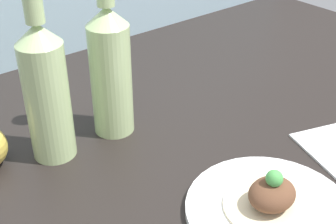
# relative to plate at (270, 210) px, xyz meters

# --- Properties ---
(ground_plane) EXTENTS (1.80, 1.10, 0.04)m
(ground_plane) POSITION_rel_plate_xyz_m (-0.09, 0.15, -0.03)
(ground_plane) COLOR black
(plate) EXTENTS (0.24, 0.24, 0.02)m
(plate) POSITION_rel_plate_xyz_m (0.00, 0.00, 0.00)
(plate) COLOR white
(plate) RESTS_ON ground_plane
(plated_food) EXTENTS (0.13, 0.13, 0.06)m
(plated_food) POSITION_rel_plate_xyz_m (0.00, 0.00, 0.02)
(plated_food) COLOR beige
(plated_food) RESTS_ON plate
(cider_bottle_left) EXTENTS (0.07, 0.07, 0.33)m
(cider_bottle_left) POSITION_rel_plate_xyz_m (-0.17, 0.32, 0.12)
(cider_bottle_left) COLOR #B7D18E
(cider_bottle_left) RESTS_ON ground_plane
(cider_bottle_right) EXTENTS (0.07, 0.07, 0.33)m
(cider_bottle_right) POSITION_rel_plate_xyz_m (-0.05, 0.32, 0.12)
(cider_bottle_right) COLOR #B7D18E
(cider_bottle_right) RESTS_ON ground_plane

